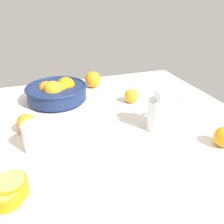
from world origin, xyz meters
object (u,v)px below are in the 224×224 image
(fruit_bowl, at_px, (57,92))
(orange_half_1, at_px, (11,187))
(orange_half_2, at_px, (6,196))
(juice_glass, at_px, (35,138))
(loose_orange_1, at_px, (224,137))
(juice_pitcher, at_px, (160,114))
(loose_orange_3, at_px, (26,123))
(loose_orange_0, at_px, (131,96))
(loose_orange_4, at_px, (93,80))

(fruit_bowl, distance_m, orange_half_1, 0.60)
(orange_half_1, xyz_separation_m, orange_half_2, (-0.01, -0.02, -0.00))
(juice_glass, bearing_deg, fruit_bowl, 72.24)
(orange_half_2, height_order, loose_orange_1, loose_orange_1)
(juice_pitcher, height_order, orange_half_2, juice_pitcher)
(orange_half_2, bearing_deg, orange_half_1, 63.73)
(orange_half_1, relative_size, loose_orange_3, 1.18)
(loose_orange_0, xyz_separation_m, loose_orange_4, (-0.12, 0.25, 0.01))
(fruit_bowl, bearing_deg, loose_orange_0, -21.21)
(loose_orange_0, xyz_separation_m, loose_orange_1, (0.16, -0.43, 0.00))
(orange_half_2, relative_size, loose_orange_3, 1.08)
(loose_orange_3, bearing_deg, orange_half_2, -98.43)
(juice_glass, relative_size, orange_half_2, 1.25)
(loose_orange_4, bearing_deg, fruit_bowl, -149.36)
(loose_orange_1, distance_m, loose_orange_3, 0.71)
(orange_half_2, height_order, loose_orange_4, loose_orange_4)
(orange_half_1, height_order, loose_orange_4, loose_orange_4)
(juice_glass, distance_m, loose_orange_1, 0.64)
(orange_half_1, relative_size, orange_half_2, 1.10)
(juice_pitcher, relative_size, loose_orange_1, 2.38)
(juice_pitcher, xyz_separation_m, orange_half_1, (-0.53, -0.19, -0.02))
(loose_orange_3, height_order, loose_orange_4, loose_orange_4)
(loose_orange_3, distance_m, loose_orange_4, 0.51)
(loose_orange_4, bearing_deg, orange_half_2, -119.51)
(fruit_bowl, relative_size, juice_glass, 2.99)
(fruit_bowl, relative_size, orange_half_2, 3.73)
(orange_half_2, xyz_separation_m, loose_orange_3, (0.05, 0.35, -0.00))
(loose_orange_0, height_order, loose_orange_1, loose_orange_1)
(fruit_bowl, bearing_deg, loose_orange_4, 30.64)
(loose_orange_1, bearing_deg, loose_orange_0, 110.65)
(loose_orange_0, bearing_deg, fruit_bowl, 158.79)
(loose_orange_0, relative_size, loose_orange_1, 0.94)
(loose_orange_1, bearing_deg, fruit_bowl, 131.46)
(loose_orange_4, bearing_deg, loose_orange_1, -67.40)
(orange_half_1, bearing_deg, loose_orange_4, 60.39)
(juice_glass, xyz_separation_m, orange_half_2, (-0.08, -0.23, -0.01))
(loose_orange_3, bearing_deg, juice_glass, -77.51)
(fruit_bowl, height_order, juice_pitcher, juice_pitcher)
(juice_pitcher, relative_size, orange_half_1, 1.99)
(fruit_bowl, xyz_separation_m, juice_glass, (-0.12, -0.37, -0.01))
(juice_glass, bearing_deg, juice_pitcher, -1.67)
(loose_orange_0, bearing_deg, loose_orange_3, -166.72)
(loose_orange_1, relative_size, loose_orange_3, 0.99)
(loose_orange_3, bearing_deg, fruit_bowl, 58.73)
(fruit_bowl, distance_m, orange_half_2, 0.63)
(fruit_bowl, xyz_separation_m, juice_pitcher, (0.34, -0.38, 0.01))
(juice_glass, bearing_deg, orange_half_1, -108.79)
(juice_glass, relative_size, loose_orange_1, 1.36)
(loose_orange_1, bearing_deg, loose_orange_4, 112.60)
(loose_orange_1, xyz_separation_m, loose_orange_3, (-0.64, 0.31, 0.00))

